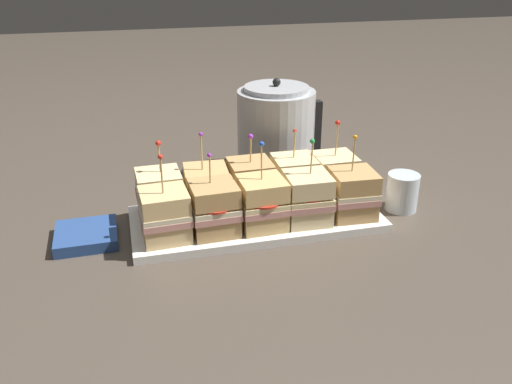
{
  "coord_description": "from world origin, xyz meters",
  "views": [
    {
      "loc": [
        -0.26,
        -1.01,
        0.55
      ],
      "look_at": [
        0.0,
        0.0,
        0.07
      ],
      "focal_mm": 38.0,
      "sensor_mm": 36.0,
      "label": 1
    }
  ],
  "objects": [
    {
      "name": "sandwich_back_far_right",
      "position": [
        0.2,
        0.05,
        0.07
      ],
      "size": [
        0.1,
        0.1,
        0.18
      ],
      "color": "beige",
      "rests_on": "serving_platter"
    },
    {
      "name": "sandwich_back_far_left",
      "position": [
        -0.2,
        0.05,
        0.07
      ],
      "size": [
        0.1,
        0.1,
        0.17
      ],
      "color": "beige",
      "rests_on": "serving_platter"
    },
    {
      "name": "ground_plane",
      "position": [
        0.0,
        0.0,
        0.0
      ],
      "size": [
        6.0,
        6.0,
        0.0
      ],
      "primitive_type": "plane",
      "color": "#4C4238"
    },
    {
      "name": "sandwich_front_left",
      "position": [
        -0.1,
        -0.05,
        0.07
      ],
      "size": [
        0.1,
        0.1,
        0.17
      ],
      "color": "tan",
      "rests_on": "serving_platter"
    },
    {
      "name": "sandwich_back_left",
      "position": [
        -0.1,
        0.05,
        0.07
      ],
      "size": [
        0.1,
        0.1,
        0.18
      ],
      "color": "tan",
      "rests_on": "serving_platter"
    },
    {
      "name": "sandwich_front_far_left",
      "position": [
        -0.2,
        -0.05,
        0.07
      ],
      "size": [
        0.1,
        0.1,
        0.18
      ],
      "color": "#DBB77A",
      "rests_on": "serving_platter"
    },
    {
      "name": "serving_platter",
      "position": [
        0.0,
        0.0,
        0.01
      ],
      "size": [
        0.53,
        0.22,
        0.02
      ],
      "color": "white",
      "rests_on": "ground_plane"
    },
    {
      "name": "sandwich_front_far_right",
      "position": [
        0.2,
        -0.05,
        0.07
      ],
      "size": [
        0.1,
        0.1,
        0.18
      ],
      "color": "tan",
      "rests_on": "serving_platter"
    },
    {
      "name": "kettle_steel",
      "position": [
        0.12,
        0.26,
        0.11
      ],
      "size": [
        0.22,
        0.2,
        0.25
      ],
      "color": "#B7BABF",
      "rests_on": "ground_plane"
    },
    {
      "name": "napkin_stack",
      "position": [
        -0.35,
        0.01,
        0.01
      ],
      "size": [
        0.12,
        0.12,
        0.02
      ],
      "color": "navy",
      "rests_on": "ground_plane"
    },
    {
      "name": "sandwich_back_right",
      "position": [
        0.1,
        0.05,
        0.07
      ],
      "size": [
        0.1,
        0.1,
        0.17
      ],
      "color": "beige",
      "rests_on": "serving_platter"
    },
    {
      "name": "sandwich_front_right",
      "position": [
        0.1,
        -0.05,
        0.07
      ],
      "size": [
        0.1,
        0.1,
        0.18
      ],
      "color": "beige",
      "rests_on": "serving_platter"
    },
    {
      "name": "sandwich_back_center",
      "position": [
        0.0,
        0.05,
        0.07
      ],
      "size": [
        0.1,
        0.1,
        0.17
      ],
      "color": "tan",
      "rests_on": "serving_platter"
    },
    {
      "name": "drinking_glass",
      "position": [
        0.34,
        -0.02,
        0.04
      ],
      "size": [
        0.07,
        0.07,
        0.09
      ],
      "color": "silver",
      "rests_on": "ground_plane"
    },
    {
      "name": "sandwich_front_center",
      "position": [
        0.0,
        -0.05,
        0.07
      ],
      "size": [
        0.1,
        0.1,
        0.18
      ],
      "color": "tan",
      "rests_on": "serving_platter"
    }
  ]
}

